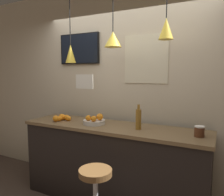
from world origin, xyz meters
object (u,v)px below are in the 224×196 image
bar_stool (96,195)px  mounted_tv (79,49)px  fruit_bowl (94,121)px  spread_jar (199,131)px  juice_bottle (138,119)px

bar_stool → mounted_tv: 2.08m
bar_stool → fruit_bowl: bearing=122.0°
spread_jar → fruit_bowl: bearing=-179.6°
fruit_bowl → juice_bottle: bearing=0.8°
spread_jar → juice_bottle: bearing=-180.0°
juice_bottle → spread_jar: (0.67, 0.00, -0.07)m
mounted_tv → spread_jar: bearing=-12.6°
bar_stool → mounted_tv: size_ratio=1.07×
bar_stool → fruit_bowl: (-0.40, 0.63, 0.58)m
bar_stool → fruit_bowl: fruit_bowl is taller
bar_stool → mounted_tv: mounted_tv is taller
fruit_bowl → mounted_tv: mounted_tv is taller
spread_jar → mounted_tv: (-1.77, 0.40, 0.97)m
bar_stool → spread_jar: bearing=36.4°
fruit_bowl → bar_stool: bearing=-58.0°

